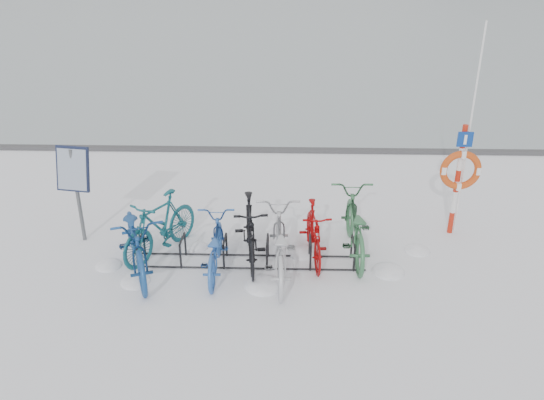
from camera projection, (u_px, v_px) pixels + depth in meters
name	position (u px, v px, depth m)	size (l,w,h in m)	color
ground	(247.00, 262.00, 9.06)	(900.00, 900.00, 0.00)	white
quay_edge	(263.00, 150.00, 14.43)	(400.00, 0.25, 0.10)	#3F3F42
bike_rack	(246.00, 253.00, 8.99)	(4.00, 0.48, 0.46)	black
info_board	(74.00, 175.00, 9.27)	(0.63, 0.33, 1.81)	#595B5E
lifebuoy_station	(460.00, 170.00, 9.51)	(0.74, 0.22, 3.83)	#B1200E
bike_0	(136.00, 238.00, 8.63)	(0.77, 2.22, 1.16)	navy
bike_1	(160.00, 224.00, 9.17)	(0.52, 1.85, 1.11)	#12525E
bike_2	(214.00, 245.00, 8.66)	(0.62, 1.79, 0.94)	#295AAB
bike_3	(250.00, 230.00, 8.92)	(0.54, 1.92, 1.15)	black
bike_4	(279.00, 243.00, 8.53)	(0.73, 2.11, 1.11)	#B0B2B7
bike_5	(314.00, 231.00, 9.03)	(0.47, 1.67, 1.00)	#900506
bike_6	(354.00, 223.00, 9.17)	(0.75, 2.14, 1.12)	#326942
snow_drifts	(277.00, 267.00, 8.92)	(5.78, 1.77, 0.21)	white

